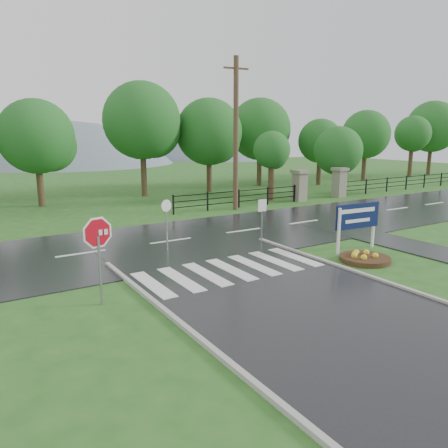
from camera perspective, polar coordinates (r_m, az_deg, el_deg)
ground at (r=12.09m, az=14.16°, el=-12.19°), size 120.00×120.00×0.00m
main_road at (r=19.92m, az=-6.95°, el=-2.32°), size 90.00×8.00×0.04m
walkway at (r=20.80m, az=22.58°, el=-2.55°), size 2.20×11.00×0.04m
crosswalk at (r=15.68m, az=0.89°, el=-5.93°), size 6.50×2.80×0.02m
pillar_west at (r=31.83m, az=9.87°, el=5.07°), size 1.00×1.00×2.24m
pillar_east at (r=34.62m, az=14.84°, el=5.38°), size 1.00×1.00×2.24m
fence_west at (r=28.68m, az=1.96°, el=3.59°), size 9.58×0.08×1.20m
fence_east at (r=43.10m, az=24.71°, el=5.31°), size 20.58×0.08×1.20m
hills at (r=76.23m, az=-22.11°, el=-4.54°), size 102.00×48.00×48.00m
treeline at (r=33.18m, az=-15.73°, el=3.02°), size 83.20×5.20×10.00m
stop_sign at (r=12.69m, az=-16.12°, el=-2.08°), size 1.19×0.30×2.73m
estate_billboard at (r=18.86m, az=17.02°, el=0.71°), size 2.28×0.25×1.99m
flower_bed at (r=17.64m, az=17.92°, el=-4.22°), size 1.91×1.91×0.38m
reg_sign_small at (r=19.31m, az=5.00°, el=1.58°), size 0.44×0.05×1.98m
reg_sign_round at (r=18.19m, az=-7.51°, el=0.74°), size 0.49×0.13×2.16m
utility_pole_east at (r=27.63m, az=1.55°, el=11.67°), size 1.67×0.31×9.37m
entrance_tree_left at (r=31.87m, az=6.25°, el=9.53°), size 2.66×2.66×4.97m
entrance_tree_right at (r=36.41m, az=14.69°, el=9.22°), size 3.85×3.85×5.36m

